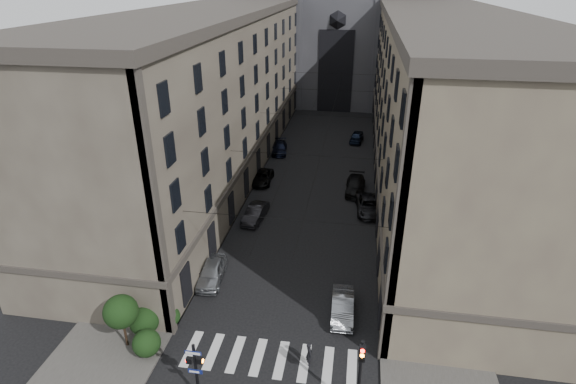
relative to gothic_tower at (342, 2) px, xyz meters
The scene contains 19 objects.
sidewalk_left 44.07m from the gothic_tower, 105.08° to the right, with size 7.00×80.00×0.15m, color #383533.
sidewalk_right 44.07m from the gothic_tower, 74.92° to the right, with size 7.00×80.00×0.15m, color #383533.
zebra_crossing 72.18m from the gothic_tower, 90.00° to the right, with size 11.00×3.20×0.01m, color beige.
building_left 42.07m from the gothic_tower, 109.04° to the right, with size 13.60×60.60×18.85m.
building_right 42.07m from the gothic_tower, 70.96° to the right, with size 13.60×60.60×18.85m.
gothic_tower is the anchor object (origin of this frame).
pedestrian_signal_left 75.15m from the gothic_tower, 92.74° to the right, with size 1.02×0.38×4.00m.
traffic_light_right 74.67m from the gothic_tower, 85.62° to the right, with size 0.34×0.50×5.20m.
shrub_cluster 72.29m from the gothic_tower, 97.11° to the right, with size 3.90×4.40×3.90m.
tram_wires 40.72m from the gothic_tower, 90.00° to the right, with size 14.00×60.00×0.43m.
car_left_near 65.18m from the gothic_tower, 95.65° to the right, with size 1.87×4.66×1.59m, color gray.
car_left_midnear 55.26m from the gothic_tower, 95.43° to the right, with size 1.58×4.53×1.49m, color black.
car_left_midfar 47.03m from the gothic_tower, 98.14° to the right, with size 2.16×4.69×1.30m, color black.
car_left_far 37.87m from the gothic_tower, 100.14° to the right, with size 1.98×4.86×1.41m, color black.
car_right_near 67.38m from the gothic_tower, 86.15° to the right, with size 1.56×4.47×1.47m, color gray.
car_right_midnear 52.08m from the gothic_tower, 82.76° to the right, with size 2.43×5.27×1.46m, color black.
car_right_midfar 47.62m from the gothic_tower, 83.86° to the right, with size 2.15×5.30×1.54m, color black.
car_right_far 32.22m from the gothic_tower, 80.57° to the right, with size 1.72×4.26×1.45m, color black.
pedestrian 72.06m from the gothic_tower, 87.92° to the right, with size 0.62×0.41×1.70m, color black.
Camera 1 is at (4.57, -15.84, 22.20)m, focal length 28.00 mm.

